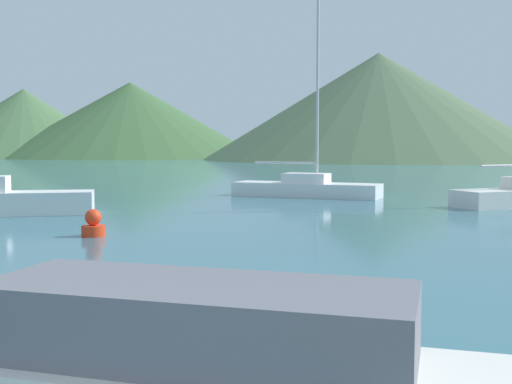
% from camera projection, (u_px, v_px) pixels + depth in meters
% --- Properties ---
extents(sailboat_middle, '(6.85, 3.53, 9.42)m').
position_uv_depth(sailboat_middle, '(306.00, 187.00, 28.85)').
color(sailboat_middle, white).
rests_on(sailboat_middle, ground_plane).
extents(buoy_marker, '(0.61, 0.61, 0.70)m').
position_uv_depth(buoy_marker, '(93.00, 225.00, 16.48)').
color(buoy_marker, red).
rests_on(buoy_marker, ground_plane).
extents(hill_west, '(37.91, 37.91, 12.47)m').
position_uv_depth(hill_west, '(24.00, 123.00, 117.70)').
color(hill_west, '#476B42').
rests_on(hill_west, ground_plane).
extents(hill_central, '(47.67, 47.67, 13.52)m').
position_uv_depth(hill_central, '(131.00, 120.00, 116.20)').
color(hill_central, '#3D6038').
rests_on(hill_central, ground_plane).
extents(hill_east, '(53.54, 53.54, 16.18)m').
position_uv_depth(hill_east, '(378.00, 106.00, 97.84)').
color(hill_east, '#4C6647').
rests_on(hill_east, ground_plane).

